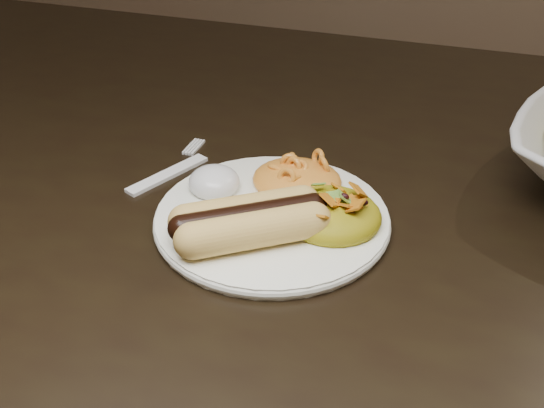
% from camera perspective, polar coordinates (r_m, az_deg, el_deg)
% --- Properties ---
extents(table, '(1.60, 0.90, 0.75)m').
position_cam_1_polar(table, '(0.72, 3.26, -3.59)').
color(table, black).
rests_on(table, floor).
extents(plate, '(0.25, 0.25, 0.01)m').
position_cam_1_polar(plate, '(0.59, 0.00, -1.27)').
color(plate, white).
rests_on(plate, table).
extents(hotdog, '(0.11, 0.12, 0.03)m').
position_cam_1_polar(hotdog, '(0.55, -2.00, -1.44)').
color(hotdog, '#DBBF57').
rests_on(hotdog, plate).
extents(mac_and_cheese, '(0.10, 0.09, 0.03)m').
position_cam_1_polar(mac_and_cheese, '(0.62, 2.27, 3.18)').
color(mac_and_cheese, '#FABA48').
rests_on(mac_and_cheese, plate).
extents(sour_cream, '(0.05, 0.05, 0.03)m').
position_cam_1_polar(sour_cream, '(0.62, -5.24, 2.53)').
color(sour_cream, white).
rests_on(sour_cream, plate).
extents(taco_salad, '(0.09, 0.09, 0.04)m').
position_cam_1_polar(taco_salad, '(0.57, 5.41, -0.23)').
color(taco_salad, orange).
rests_on(taco_salad, plate).
extents(fork, '(0.07, 0.13, 0.00)m').
position_cam_1_polar(fork, '(0.67, -9.33, 2.63)').
color(fork, white).
rests_on(fork, table).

